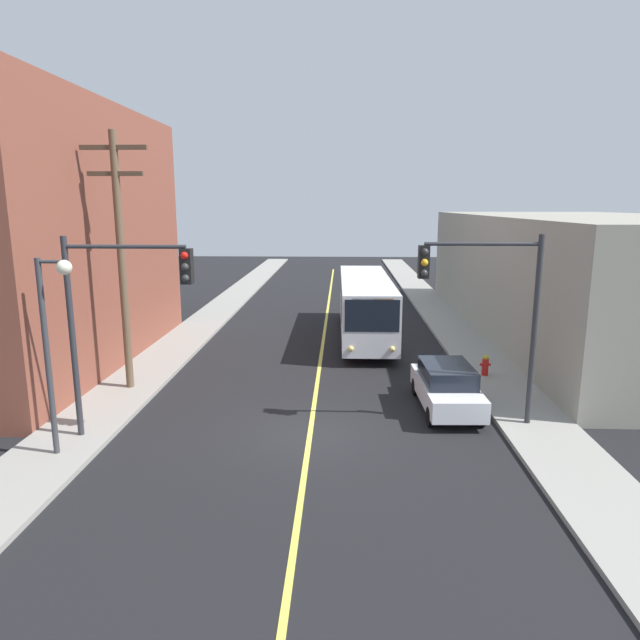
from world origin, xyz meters
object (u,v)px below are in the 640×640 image
at_px(street_lamp_left, 52,329).
at_px(fire_hydrant, 485,365).
at_px(traffic_signal_right_corner, 487,295).
at_px(parked_car_white, 446,386).
at_px(traffic_signal_left_corner, 121,300).
at_px(utility_pole_near, 121,251).
at_px(city_bus, 365,304).

height_order(street_lamp_left, fire_hydrant, street_lamp_left).
bearing_deg(traffic_signal_right_corner, parked_car_white, 118.35).
bearing_deg(traffic_signal_left_corner, street_lamp_left, -137.98).
relative_size(utility_pole_near, traffic_signal_left_corner, 1.57).
height_order(utility_pole_near, traffic_signal_left_corner, utility_pole_near).
bearing_deg(fire_hydrant, city_bus, 122.89).
height_order(utility_pole_near, street_lamp_left, utility_pole_near).
bearing_deg(traffic_signal_right_corner, traffic_signal_left_corner, -172.09).
bearing_deg(utility_pole_near, street_lamp_left, -86.89).
xyz_separation_m(utility_pole_near, traffic_signal_right_corner, (12.56, -3.07, -1.06)).
bearing_deg(fire_hydrant, utility_pole_near, -171.72).
bearing_deg(city_bus, fire_hydrant, -57.11).
bearing_deg(fire_hydrant, traffic_signal_left_corner, -151.68).
bearing_deg(traffic_signal_right_corner, city_bus, 104.64).
distance_m(parked_car_white, fire_hydrant, 4.26).
xyz_separation_m(city_bus, traffic_signal_right_corner, (3.21, -12.29, 2.49)).
xyz_separation_m(parked_car_white, traffic_signal_left_corner, (-10.02, -2.99, 3.46)).
xyz_separation_m(traffic_signal_left_corner, fire_hydrant, (12.26, 6.61, -3.72)).
relative_size(traffic_signal_right_corner, street_lamp_left, 1.09).
distance_m(utility_pole_near, traffic_signal_right_corner, 12.97).
bearing_deg(traffic_signal_left_corner, traffic_signal_right_corner, 7.91).
bearing_deg(traffic_signal_left_corner, city_bus, 61.12).
xyz_separation_m(utility_pole_near, street_lamp_left, (0.32, -5.85, -1.62)).
height_order(traffic_signal_left_corner, street_lamp_left, traffic_signal_left_corner).
bearing_deg(parked_car_white, utility_pole_near, 172.33).
bearing_deg(city_bus, street_lamp_left, -120.92).
relative_size(parked_car_white, street_lamp_left, 0.81).
bearing_deg(traffic_signal_left_corner, fire_hydrant, 28.32).
distance_m(street_lamp_left, fire_hydrant, 16.10).
bearing_deg(parked_car_white, fire_hydrant, 58.22).
distance_m(utility_pole_near, street_lamp_left, 6.08).
bearing_deg(parked_car_white, traffic_signal_left_corner, -163.39).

